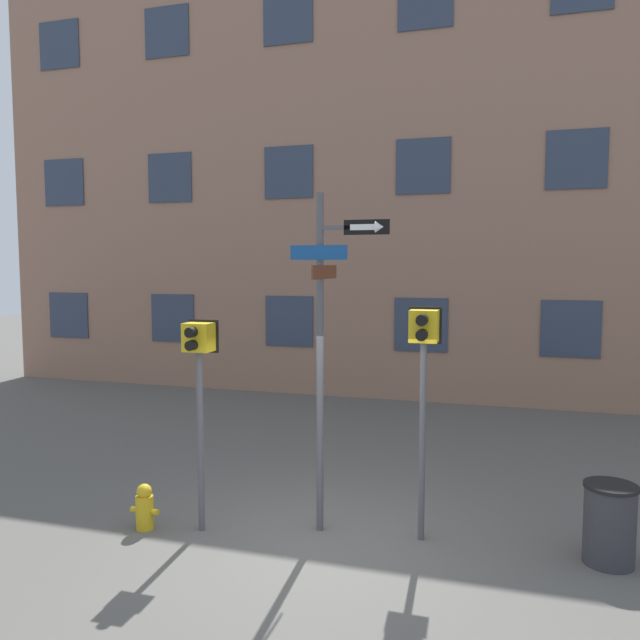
{
  "coord_description": "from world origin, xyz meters",
  "views": [
    {
      "loc": [
        2.03,
        -6.83,
        3.37
      ],
      "look_at": [
        -0.2,
        0.55,
        2.69
      ],
      "focal_mm": 35.0,
      "sensor_mm": 36.0,
      "label": 1
    }
  ],
  "objects": [
    {
      "name": "building_facade",
      "position": [
        -0.0,
        8.77,
        5.75
      ],
      "size": [
        24.0,
        0.64,
        11.49
      ],
      "color": "#936B56",
      "rests_on": "ground_plane"
    },
    {
      "name": "ground_plane",
      "position": [
        0.0,
        0.0,
        0.0
      ],
      "size": [
        60.0,
        60.0,
        0.0
      ],
      "primitive_type": "plane",
      "color": "#595651"
    },
    {
      "name": "fire_hydrant",
      "position": [
        -2.36,
        -0.08,
        0.28
      ],
      "size": [
        0.38,
        0.22,
        0.59
      ],
      "color": "gold",
      "rests_on": "ground_plane"
    },
    {
      "name": "pedestrian_signal_left",
      "position": [
        -1.64,
        0.1,
        2.12
      ],
      "size": [
        0.4,
        0.4,
        2.69
      ],
      "color": "#4C4C51",
      "rests_on": "ground_plane"
    },
    {
      "name": "street_sign_pole",
      "position": [
        -0.13,
        0.55,
        2.5
      ],
      "size": [
        1.23,
        1.02,
        4.26
      ],
      "color": "#4C4C51",
      "rests_on": "ground_plane"
    },
    {
      "name": "trash_bin",
      "position": [
        3.19,
        0.63,
        0.46
      ],
      "size": [
        0.59,
        0.59,
        0.92
      ],
      "color": "#333338",
      "rests_on": "ground_plane"
    },
    {
      "name": "pedestrian_signal_right",
      "position": [
        1.08,
        0.64,
        2.26
      ],
      "size": [
        0.4,
        0.4,
        2.87
      ],
      "color": "#4C4C51",
      "rests_on": "ground_plane"
    }
  ]
}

